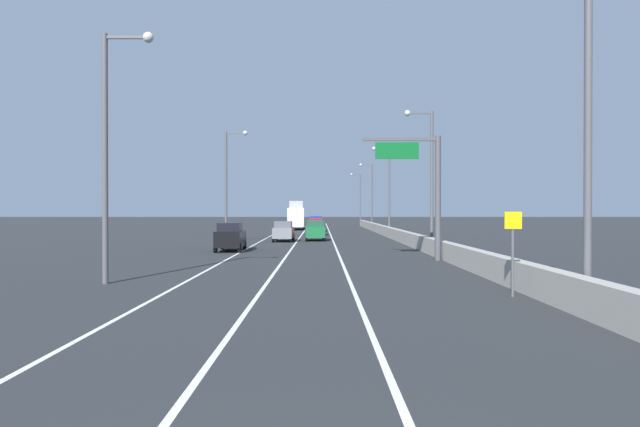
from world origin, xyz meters
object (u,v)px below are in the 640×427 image
(car_gray_2, at_px, (285,231))
(car_green_5, at_px, (317,231))
(lamp_post_right_second, at_px, (430,170))
(lamp_post_right_third, at_px, (389,185))
(car_red_3, at_px, (317,227))
(car_white_1, at_px, (318,222))
(lamp_post_left_near, at_px, (113,140))
(lamp_post_left_mid, at_px, (230,178))
(speed_advisory_sign, at_px, (515,247))
(lamp_post_right_fourth, at_px, (372,191))
(car_blue_0, at_px, (318,224))
(car_black_4, at_px, (232,237))
(lamp_post_right_fifth, at_px, (361,195))
(overhead_sign_gantry, at_px, (427,182))
(lamp_post_right_near, at_px, (582,116))
(box_truck, at_px, (298,216))

(car_gray_2, bearing_deg, car_green_5, 24.81)
(lamp_post_right_second, xyz_separation_m, lamp_post_right_third, (-0.15, 24.43, 0.00))
(lamp_post_right_third, bearing_deg, lamp_post_right_second, -89.64)
(car_red_3, bearing_deg, car_white_1, 90.07)
(car_white_1, xyz_separation_m, car_green_5, (0.11, -39.70, 0.00))
(lamp_post_left_near, distance_m, lamp_post_left_mid, 29.32)
(speed_advisory_sign, relative_size, lamp_post_right_fourth, 0.29)
(speed_advisory_sign, xyz_separation_m, car_blue_0, (-7.35, 59.36, -0.70))
(lamp_post_right_fourth, xyz_separation_m, lamp_post_left_near, (-16.73, -67.30, 0.00))
(car_white_1, relative_size, car_black_4, 1.11)
(car_white_1, bearing_deg, speed_advisory_sign, -84.43)
(lamp_post_right_fifth, xyz_separation_m, car_white_1, (-8.56, -19.64, -4.98))
(car_white_1, distance_m, car_red_3, 27.85)
(car_blue_0, xyz_separation_m, car_gray_2, (-2.95, -24.85, -0.09))
(lamp_post_right_fifth, xyz_separation_m, lamp_post_left_mid, (-16.49, -62.41, 0.00))
(overhead_sign_gantry, distance_m, car_red_3, 34.57)
(speed_advisory_sign, relative_size, lamp_post_right_near, 0.29)
(lamp_post_right_near, xyz_separation_m, car_gray_2, (-11.50, 37.00, -4.99))
(speed_advisory_sign, bearing_deg, car_green_5, 101.44)
(overhead_sign_gantry, bearing_deg, box_truck, 100.80)
(lamp_post_right_near, distance_m, car_black_4, 28.87)
(car_gray_2, relative_size, car_green_5, 1.06)
(lamp_post_right_fourth, height_order, car_gray_2, lamp_post_right_fourth)
(lamp_post_right_fourth, bearing_deg, lamp_post_right_fifth, 90.25)
(overhead_sign_gantry, bearing_deg, car_black_4, 148.91)
(lamp_post_left_near, distance_m, car_blue_0, 56.64)
(speed_advisory_sign, distance_m, car_white_1, 75.98)
(car_gray_2, height_order, car_green_5, car_green_5)
(car_red_3, bearing_deg, speed_advisory_sign, -81.26)
(lamp_post_left_near, relative_size, car_gray_2, 2.39)
(lamp_post_left_near, bearing_deg, car_white_1, 83.62)
(overhead_sign_gantry, relative_size, lamp_post_right_near, 0.72)
(car_white_1, bearing_deg, car_green_5, -89.85)
(lamp_post_right_third, xyz_separation_m, lamp_post_right_fifth, (0.12, 48.87, 0.00))
(lamp_post_right_third, distance_m, box_truck, 23.63)
(lamp_post_right_third, bearing_deg, car_white_1, 106.12)
(lamp_post_right_second, relative_size, car_gray_2, 2.39)
(lamp_post_right_near, xyz_separation_m, car_green_5, (-8.48, 38.40, -4.98))
(overhead_sign_gantry, distance_m, car_green_5, 23.16)
(speed_advisory_sign, xyz_separation_m, car_green_5, (-7.27, 35.92, -0.78))
(lamp_post_right_fifth, distance_m, car_blue_0, 37.22)
(speed_advisory_sign, distance_m, car_black_4, 25.71)
(lamp_post_right_third, height_order, lamp_post_right_fourth, same)
(car_gray_2, distance_m, car_green_5, 3.34)
(car_gray_2, bearing_deg, box_truck, 90.30)
(lamp_post_right_fifth, relative_size, box_truck, 1.10)
(lamp_post_right_second, xyz_separation_m, car_blue_0, (-8.57, 37.41, -4.90))
(lamp_post_left_mid, distance_m, car_black_4, 12.12)
(lamp_post_right_near, relative_size, car_green_5, 2.53)
(speed_advisory_sign, height_order, box_truck, box_truck)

